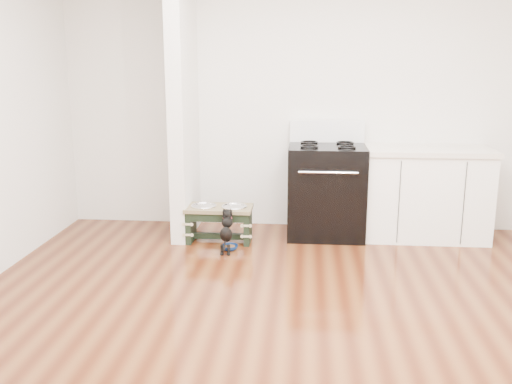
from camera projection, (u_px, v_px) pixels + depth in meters
name	position (u px, v px, depth m)	size (l,w,h in m)	color
ground	(297.00, 331.00, 3.77)	(5.00, 5.00, 0.00)	#431B0C
room_shell	(301.00, 83.00, 3.40)	(5.00, 5.00, 5.00)	silver
partition_wall	(183.00, 101.00, 5.60)	(0.15, 0.80, 2.70)	silver
oven_range	(326.00, 189.00, 5.74)	(0.76, 0.69, 1.14)	black
cabinet_run	(425.00, 193.00, 5.68)	(1.24, 0.64, 0.91)	white
dog_feeder	(219.00, 217.00, 5.57)	(0.65, 0.35, 0.37)	black
puppy	(227.00, 229.00, 5.28)	(0.11, 0.33, 0.39)	black
floor_bowl	(230.00, 247.00, 5.37)	(0.21, 0.21, 0.05)	navy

